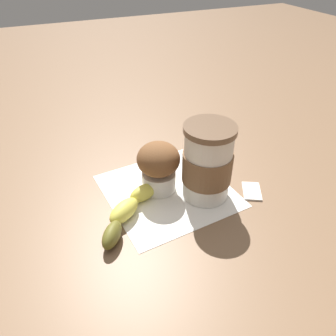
{
  "coord_description": "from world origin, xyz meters",
  "views": [
    {
      "loc": [
        0.19,
        0.43,
        0.39
      ],
      "look_at": [
        0.0,
        0.0,
        0.05
      ],
      "focal_mm": 35.0,
      "sensor_mm": 36.0,
      "label": 1
    }
  ],
  "objects_px": {
    "coffee_cup": "(207,163)",
    "sugar_packet": "(252,190)",
    "banana": "(127,212)",
    "muffin": "(159,165)"
  },
  "relations": [
    {
      "from": "coffee_cup",
      "to": "sugar_packet",
      "type": "bearing_deg",
      "value": 160.04
    },
    {
      "from": "coffee_cup",
      "to": "sugar_packet",
      "type": "xyz_separation_m",
      "value": [
        -0.08,
        0.03,
        -0.07
      ]
    },
    {
      "from": "coffee_cup",
      "to": "banana",
      "type": "height_order",
      "value": "coffee_cup"
    },
    {
      "from": "muffin",
      "to": "sugar_packet",
      "type": "bearing_deg",
      "value": 153.37
    },
    {
      "from": "banana",
      "to": "sugar_packet",
      "type": "bearing_deg",
      "value": 173.92
    },
    {
      "from": "muffin",
      "to": "sugar_packet",
      "type": "xyz_separation_m",
      "value": [
        -0.15,
        0.08,
        -0.05
      ]
    },
    {
      "from": "banana",
      "to": "sugar_packet",
      "type": "relative_size",
      "value": 2.66
    },
    {
      "from": "coffee_cup",
      "to": "muffin",
      "type": "bearing_deg",
      "value": -33.43
    },
    {
      "from": "coffee_cup",
      "to": "muffin",
      "type": "distance_m",
      "value": 0.09
    },
    {
      "from": "banana",
      "to": "coffee_cup",
      "type": "bearing_deg",
      "value": -178.06
    }
  ]
}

